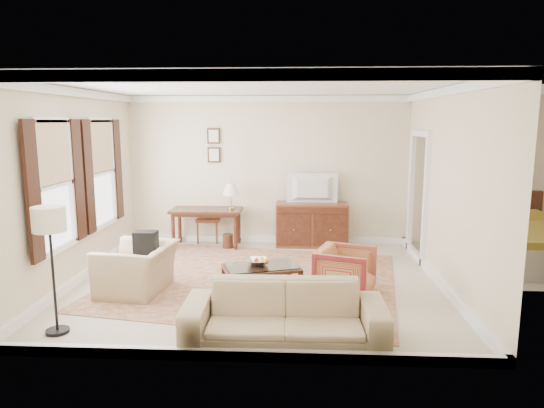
# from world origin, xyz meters

# --- Properties ---
(room_shell) EXTENTS (5.51, 5.01, 2.91)m
(room_shell) POSITION_xyz_m (0.00, 0.00, 2.47)
(room_shell) COLOR beige
(room_shell) RESTS_ON ground
(annex_bedroom) EXTENTS (3.00, 2.70, 2.90)m
(annex_bedroom) POSITION_xyz_m (4.49, 1.15, 0.34)
(annex_bedroom) COLOR beige
(annex_bedroom) RESTS_ON ground
(window_front) EXTENTS (0.12, 1.56, 1.80)m
(window_front) POSITION_xyz_m (-2.70, -0.70, 1.55)
(window_front) COLOR #CCB284
(window_front) RESTS_ON room_shell
(window_rear) EXTENTS (0.12, 1.56, 1.80)m
(window_rear) POSITION_xyz_m (-2.70, 0.90, 1.55)
(window_rear) COLOR #CCB284
(window_rear) RESTS_ON room_shell
(doorway) EXTENTS (0.10, 1.12, 2.25)m
(doorway) POSITION_xyz_m (2.71, 1.50, 1.08)
(doorway) COLOR white
(doorway) RESTS_ON room_shell
(rug) EXTENTS (4.77, 4.27, 0.01)m
(rug) POSITION_xyz_m (-0.09, 0.06, 0.01)
(rug) COLOR maroon
(rug) RESTS_ON room_shell
(writing_desk) EXTENTS (1.35, 0.67, 0.74)m
(writing_desk) POSITION_xyz_m (-1.17, 2.06, 0.63)
(writing_desk) COLOR #502517
(writing_desk) RESTS_ON room_shell
(desk_chair) EXTENTS (0.51, 0.51, 1.05)m
(desk_chair) POSITION_xyz_m (-1.19, 2.41, 0.53)
(desk_chair) COLOR brown
(desk_chair) RESTS_ON room_shell
(desk_lamp) EXTENTS (0.32, 0.32, 0.50)m
(desk_lamp) POSITION_xyz_m (-0.68, 2.06, 0.99)
(desk_lamp) COLOR silver
(desk_lamp) RESTS_ON writing_desk
(framed_prints) EXTENTS (0.25, 0.04, 0.68)m
(framed_prints) POSITION_xyz_m (-1.07, 2.47, 1.94)
(framed_prints) COLOR #502517
(framed_prints) RESTS_ON room_shell
(sideboard) EXTENTS (1.38, 0.53, 0.85)m
(sideboard) POSITION_xyz_m (0.87, 2.20, 0.42)
(sideboard) COLOR brown
(sideboard) RESTS_ON room_shell
(tv) EXTENTS (0.94, 0.54, 0.12)m
(tv) POSITION_xyz_m (0.87, 2.18, 1.32)
(tv) COLOR black
(tv) RESTS_ON sideboard
(coffee_table) EXTENTS (1.16, 0.90, 0.44)m
(coffee_table) POSITION_xyz_m (0.10, -0.58, 0.33)
(coffee_table) COLOR #502517
(coffee_table) RESTS_ON room_shell
(fruit_bowl) EXTENTS (0.42, 0.42, 0.10)m
(fruit_bowl) POSITION_xyz_m (0.04, -0.53, 0.49)
(fruit_bowl) COLOR silver
(fruit_bowl) RESTS_ON coffee_table
(book_a) EXTENTS (0.20, 0.25, 0.38)m
(book_a) POSITION_xyz_m (-0.05, -0.58, 0.17)
(book_a) COLOR brown
(book_a) RESTS_ON coffee_table
(book_b) EXTENTS (0.28, 0.08, 0.38)m
(book_b) POSITION_xyz_m (0.23, -0.52, 0.17)
(book_b) COLOR brown
(book_b) RESTS_ON coffee_table
(striped_armchair) EXTENTS (0.90, 0.93, 0.76)m
(striped_armchair) POSITION_xyz_m (1.27, -0.54, 0.38)
(striped_armchair) COLOR maroon
(striped_armchair) RESTS_ON room_shell
(club_armchair) EXTENTS (0.81, 1.13, 0.92)m
(club_armchair) POSITION_xyz_m (-1.67, -0.53, 0.46)
(club_armchair) COLOR tan
(club_armchair) RESTS_ON room_shell
(backpack) EXTENTS (0.28, 0.36, 0.40)m
(backpack) POSITION_xyz_m (-1.56, -0.44, 0.71)
(backpack) COLOR black
(backpack) RESTS_ON club_armchair
(sofa) EXTENTS (2.22, 0.68, 0.87)m
(sofa) POSITION_xyz_m (0.46, -2.01, 0.43)
(sofa) COLOR tan
(sofa) RESTS_ON room_shell
(floor_lamp) EXTENTS (0.36, 0.36, 1.48)m
(floor_lamp) POSITION_xyz_m (-2.16, -1.92, 1.23)
(floor_lamp) COLOR black
(floor_lamp) RESTS_ON room_shell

